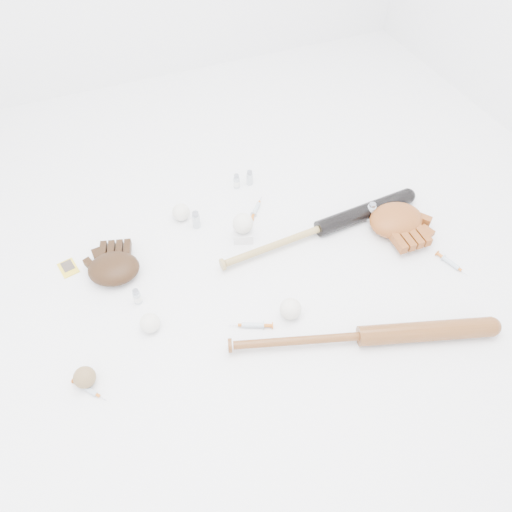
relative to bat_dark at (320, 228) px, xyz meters
name	(u,v)px	position (x,y,z in m)	size (l,w,h in m)	color
bat_dark	(320,228)	(0.00, 0.00, 0.00)	(0.92, 0.07, 0.07)	black
bat_wood	(361,336)	(-0.10, -0.50, 0.00)	(0.96, 0.07, 0.07)	brown
glove_dark	(114,268)	(-0.82, 0.10, 0.01)	(0.23, 0.23, 0.08)	black
glove_tan	(396,220)	(0.30, -0.09, 0.01)	(0.27, 0.27, 0.10)	brown
trading_card	(68,268)	(-0.98, 0.21, -0.03)	(0.06, 0.08, 0.00)	yellow
pedestal	(243,234)	(-0.30, 0.10, -0.01)	(0.08, 0.08, 0.04)	white
baseball_on_pedestal	(243,223)	(-0.30, 0.10, 0.05)	(0.08, 0.08, 0.08)	white
baseball_left	(150,323)	(-0.75, -0.18, 0.00)	(0.07, 0.07, 0.07)	white
baseball_upper	(181,212)	(-0.50, 0.30, 0.00)	(0.07, 0.07, 0.07)	white
baseball_mid	(290,309)	(-0.28, -0.31, 0.00)	(0.08, 0.08, 0.08)	white
baseball_aged	(85,377)	(-1.00, -0.30, 0.00)	(0.07, 0.07, 0.07)	olive
syringe_0	(88,389)	(-1.00, -0.33, -0.02)	(0.15, 0.03, 0.02)	#ADBCC6
syringe_1	(253,325)	(-0.42, -0.31, -0.02)	(0.17, 0.03, 0.02)	#ADBCC6
syringe_2	(256,209)	(-0.19, 0.23, -0.02)	(0.16, 0.03, 0.02)	#ADBCC6
syringe_3	(451,263)	(0.40, -0.34, -0.02)	(0.16, 0.03, 0.02)	#ADBCC6
vial_0	(237,181)	(-0.21, 0.40, 0.00)	(0.03, 0.03, 0.07)	silver
vial_1	(250,178)	(-0.15, 0.40, 0.00)	(0.03, 0.03, 0.07)	silver
vial_2	(196,220)	(-0.45, 0.23, 0.01)	(0.03, 0.03, 0.08)	silver
vial_3	(371,211)	(0.24, 0.00, 0.01)	(0.04, 0.04, 0.08)	silver
vial_4	(137,296)	(-0.77, -0.05, 0.00)	(0.03, 0.03, 0.07)	silver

